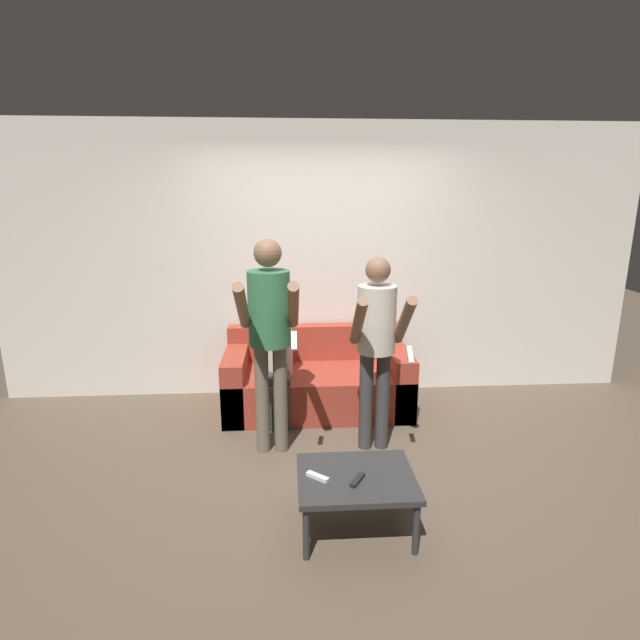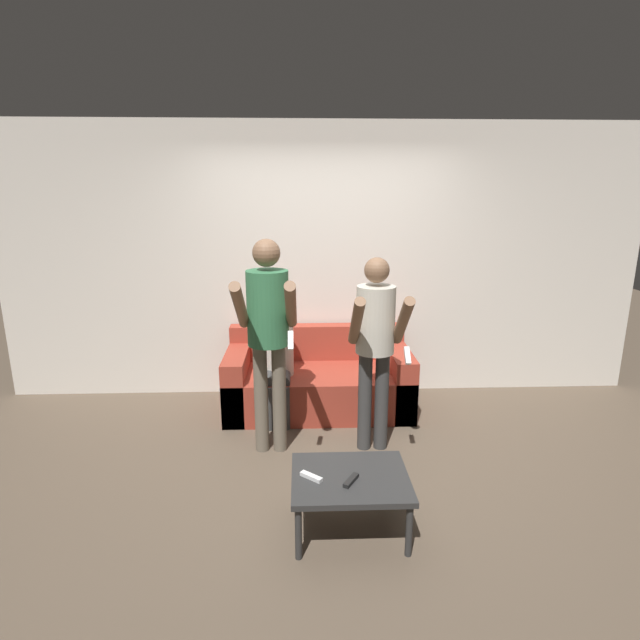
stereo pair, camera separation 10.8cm
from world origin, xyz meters
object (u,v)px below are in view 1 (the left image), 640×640
object	(u,v)px
couch	(317,382)
remote_far	(318,477)
person_standing_left	(269,324)
person_standing_right	(377,336)
person_seated	(276,354)
coffee_table	(356,481)
remote_near	(357,480)

from	to	relation	value
couch	remote_far	distance (m)	1.85
person_standing_left	person_standing_right	xyz separation A→B (m)	(0.82, 0.00, -0.11)
person_seated	remote_far	distance (m)	1.70
remote_far	couch	bearing A→B (deg)	86.63
person_standing_right	coffee_table	size ratio (longest dim) A/B	2.20
couch	coffee_table	distance (m)	1.83
remote_far	remote_near	bearing A→B (deg)	-11.62
person_seated	coffee_table	bearing A→B (deg)	-72.68
person_standing_right	remote_near	size ratio (longest dim) A/B	10.65
coffee_table	remote_far	size ratio (longest dim) A/B	5.14
couch	person_seated	bearing A→B (deg)	-154.83
person_standing_right	remote_far	world-z (taller)	person_standing_right
person_standing_right	person_seated	xyz separation A→B (m)	(-0.80, 0.65, -0.35)
person_standing_left	couch	bearing A→B (deg)	63.65
couch	person_standing_left	distance (m)	1.23
person_seated	coffee_table	distance (m)	1.75
person_standing_left	remote_near	xyz separation A→B (m)	(0.54, -1.06, -0.69)
person_standing_left	remote_far	distance (m)	1.26
person_standing_right	remote_near	xyz separation A→B (m)	(-0.29, -1.06, -0.58)
coffee_table	person_standing_right	bearing A→B (deg)	74.06
couch	person_standing_left	xyz separation A→B (m)	(-0.41, -0.83, 0.80)
coffee_table	person_standing_left	bearing A→B (deg)	118.52
person_standing_left	remote_far	world-z (taller)	person_standing_left
person_seated	remote_near	bearing A→B (deg)	-73.39
coffee_table	remote_near	size ratio (longest dim) A/B	4.84
person_standing_right	remote_far	bearing A→B (deg)	-117.18
remote_near	person_standing_right	bearing A→B (deg)	74.91
coffee_table	remote_far	distance (m)	0.24
remote_far	person_seated	bearing A→B (deg)	99.43
couch	coffee_table	world-z (taller)	couch
person_standing_left	person_standing_right	world-z (taller)	person_standing_left
remote_far	coffee_table	bearing A→B (deg)	4.63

